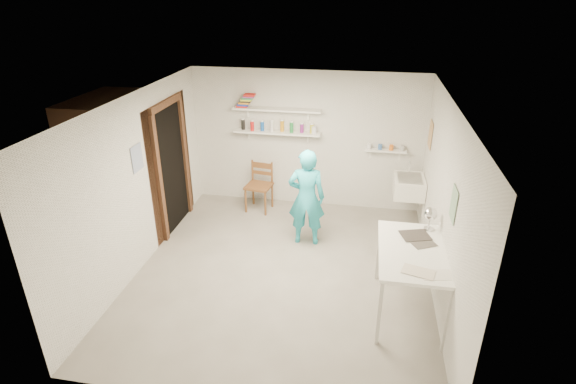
% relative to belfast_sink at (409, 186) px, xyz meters
% --- Properties ---
extents(floor, '(4.00, 4.50, 0.02)m').
position_rel_belfast_sink_xyz_m(floor, '(-1.75, -1.70, -0.71)').
color(floor, slate).
rests_on(floor, ground).
extents(ceiling, '(4.00, 4.50, 0.02)m').
position_rel_belfast_sink_xyz_m(ceiling, '(-1.75, -1.70, 1.71)').
color(ceiling, silver).
rests_on(ceiling, wall_back).
extents(wall_back, '(4.00, 0.02, 2.40)m').
position_rel_belfast_sink_xyz_m(wall_back, '(-1.75, 0.56, 0.50)').
color(wall_back, silver).
rests_on(wall_back, ground).
extents(wall_front, '(4.00, 0.02, 2.40)m').
position_rel_belfast_sink_xyz_m(wall_front, '(-1.75, -3.96, 0.50)').
color(wall_front, silver).
rests_on(wall_front, ground).
extents(wall_left, '(0.02, 4.50, 2.40)m').
position_rel_belfast_sink_xyz_m(wall_left, '(-3.76, -1.70, 0.50)').
color(wall_left, silver).
rests_on(wall_left, ground).
extents(wall_right, '(0.02, 4.50, 2.40)m').
position_rel_belfast_sink_xyz_m(wall_right, '(0.26, -1.70, 0.50)').
color(wall_right, silver).
rests_on(wall_right, ground).
extents(doorway_recess, '(0.02, 0.90, 2.00)m').
position_rel_belfast_sink_xyz_m(doorway_recess, '(-3.74, -0.65, 0.30)').
color(doorway_recess, black).
rests_on(doorway_recess, wall_left).
extents(corridor_box, '(1.40, 1.50, 2.10)m').
position_rel_belfast_sink_xyz_m(corridor_box, '(-4.45, -0.65, 0.35)').
color(corridor_box, brown).
rests_on(corridor_box, ground).
extents(door_lintel, '(0.06, 1.05, 0.10)m').
position_rel_belfast_sink_xyz_m(door_lintel, '(-3.72, -0.65, 1.35)').
color(door_lintel, brown).
rests_on(door_lintel, wall_left).
extents(door_jamb_near, '(0.06, 0.10, 2.00)m').
position_rel_belfast_sink_xyz_m(door_jamb_near, '(-3.72, -1.15, 0.30)').
color(door_jamb_near, brown).
rests_on(door_jamb_near, ground).
extents(door_jamb_far, '(0.06, 0.10, 2.00)m').
position_rel_belfast_sink_xyz_m(door_jamb_far, '(-3.72, -0.15, 0.30)').
color(door_jamb_far, brown).
rests_on(door_jamb_far, ground).
extents(shelf_lower, '(1.50, 0.22, 0.03)m').
position_rel_belfast_sink_xyz_m(shelf_lower, '(-2.25, 0.43, 0.65)').
color(shelf_lower, white).
rests_on(shelf_lower, wall_back).
extents(shelf_upper, '(1.50, 0.22, 0.03)m').
position_rel_belfast_sink_xyz_m(shelf_upper, '(-2.25, 0.43, 1.05)').
color(shelf_upper, white).
rests_on(shelf_upper, wall_back).
extents(ledge_shelf, '(0.70, 0.14, 0.03)m').
position_rel_belfast_sink_xyz_m(ledge_shelf, '(-0.40, 0.47, 0.42)').
color(ledge_shelf, white).
rests_on(ledge_shelf, wall_back).
extents(poster_left, '(0.01, 0.28, 0.36)m').
position_rel_belfast_sink_xyz_m(poster_left, '(-3.74, -1.65, 0.85)').
color(poster_left, '#334C7F').
rests_on(poster_left, wall_left).
extents(poster_right_a, '(0.01, 0.34, 0.42)m').
position_rel_belfast_sink_xyz_m(poster_right_a, '(0.24, 0.10, 0.85)').
color(poster_right_a, '#995933').
rests_on(poster_right_a, wall_right).
extents(poster_right_b, '(0.01, 0.30, 0.38)m').
position_rel_belfast_sink_xyz_m(poster_right_b, '(0.24, -2.25, 0.80)').
color(poster_right_b, '#3F724C').
rests_on(poster_right_b, wall_right).
extents(belfast_sink, '(0.48, 0.60, 0.30)m').
position_rel_belfast_sink_xyz_m(belfast_sink, '(0.00, 0.00, 0.00)').
color(belfast_sink, white).
rests_on(belfast_sink, wall_right).
extents(man, '(0.58, 0.40, 1.52)m').
position_rel_belfast_sink_xyz_m(man, '(-1.55, -0.84, 0.06)').
color(man, '#28B4CB').
rests_on(man, ground).
extents(wall_clock, '(0.28, 0.05, 0.27)m').
position_rel_belfast_sink_xyz_m(wall_clock, '(-1.54, -0.62, 0.31)').
color(wall_clock, beige).
rests_on(wall_clock, man).
extents(wooden_chair, '(0.48, 0.46, 0.91)m').
position_rel_belfast_sink_xyz_m(wooden_chair, '(-2.52, 0.11, -0.24)').
color(wooden_chair, brown).
rests_on(wooden_chair, ground).
extents(work_table, '(0.79, 1.32, 0.88)m').
position_rel_belfast_sink_xyz_m(work_table, '(-0.11, -2.25, -0.26)').
color(work_table, white).
rests_on(work_table, ground).
extents(desk_lamp, '(0.16, 0.16, 0.16)m').
position_rel_belfast_sink_xyz_m(desk_lamp, '(0.11, -1.72, 0.40)').
color(desk_lamp, silver).
rests_on(desk_lamp, work_table).
extents(spray_cans, '(1.29, 0.06, 0.17)m').
position_rel_belfast_sink_xyz_m(spray_cans, '(-2.25, 0.43, 0.75)').
color(spray_cans, black).
rests_on(spray_cans, shelf_lower).
extents(book_stack, '(0.32, 0.14, 0.22)m').
position_rel_belfast_sink_xyz_m(book_stack, '(-2.78, 0.43, 1.18)').
color(book_stack, red).
rests_on(book_stack, shelf_upper).
extents(ledge_pots, '(0.48, 0.07, 0.09)m').
position_rel_belfast_sink_xyz_m(ledge_pots, '(-0.40, 0.47, 0.48)').
color(ledge_pots, silver).
rests_on(ledge_pots, ledge_shelf).
extents(papers, '(0.30, 0.22, 0.02)m').
position_rel_belfast_sink_xyz_m(papers, '(-0.11, -2.25, 0.19)').
color(papers, silver).
rests_on(papers, work_table).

